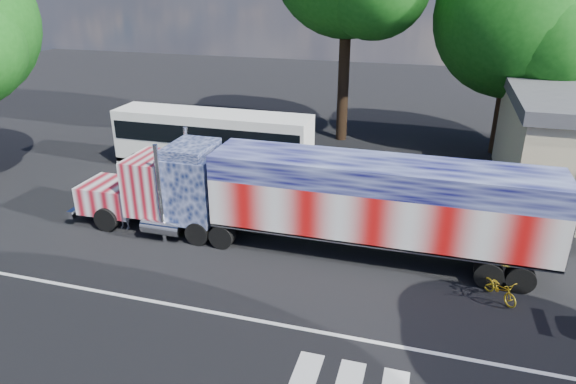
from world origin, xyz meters
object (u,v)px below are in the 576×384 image
(woman, at_px, (123,211))
(bicycle, at_px, (500,289))
(semi_truck, at_px, (315,198))
(coach_bus, at_px, (213,140))
(tree_ne_a, at_px, (519,18))

(woman, bearing_deg, bicycle, -2.53)
(semi_truck, height_order, coach_bus, semi_truck)
(bicycle, bearing_deg, tree_ne_a, 47.64)
(semi_truck, xyz_separation_m, bicycle, (6.82, -1.74, -1.74))
(coach_bus, bearing_deg, bicycle, -32.12)
(tree_ne_a, bearing_deg, semi_truck, -118.58)
(coach_bus, distance_m, bicycle, 17.04)
(coach_bus, xyz_separation_m, bicycle, (14.39, -9.04, -1.27))
(semi_truck, height_order, woman, semi_truck)
(woman, xyz_separation_m, bicycle, (15.05, -1.08, -0.44))
(woman, relative_size, tree_ne_a, 0.13)
(bicycle, height_order, tree_ne_a, tree_ne_a)
(bicycle, bearing_deg, semi_truck, 127.47)
(coach_bus, relative_size, bicycle, 7.31)
(tree_ne_a, bearing_deg, woman, -136.62)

